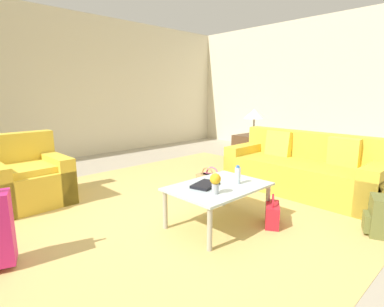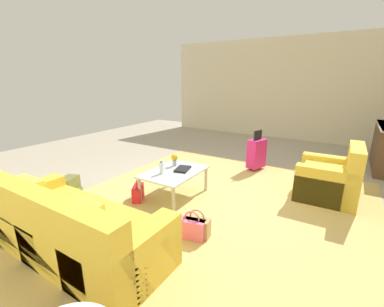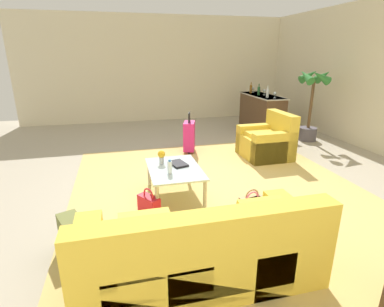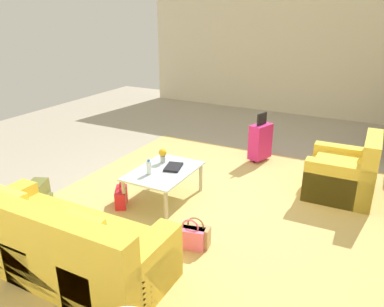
{
  "view_description": "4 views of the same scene",
  "coord_description": "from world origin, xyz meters",
  "px_view_note": "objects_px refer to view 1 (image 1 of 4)",
  "views": [
    {
      "loc": [
        -1.93,
        -2.52,
        1.42
      ],
      "look_at": [
        0.67,
        0.19,
        0.66
      ],
      "focal_mm": 28.0,
      "sensor_mm": 36.0,
      "label": 1
    },
    {
      "loc": [
        3.54,
        1.77,
        1.86
      ],
      "look_at": [
        0.29,
        -0.24,
        0.75
      ],
      "focal_mm": 24.0,
      "sensor_mm": 36.0,
      "label": 2
    },
    {
      "loc": [
        4.35,
        -1.23,
        2.0
      ],
      "look_at": [
        0.35,
        -0.23,
        0.62
      ],
      "focal_mm": 28.0,
      "sensor_mm": 36.0,
      "label": 3
    },
    {
      "loc": [
        4.3,
        1.98,
        2.46
      ],
      "look_at": [
        0.32,
        -0.11,
        0.73
      ],
      "focal_mm": 35.0,
      "sensor_mm": 36.0,
      "label": 4
    }
  ],
  "objects_px": {
    "couch": "(304,171)",
    "side_table": "(253,149)",
    "water_bottle": "(238,175)",
    "flower_vase": "(215,182)",
    "backpack_olive": "(380,217)",
    "handbag_pink": "(212,182)",
    "handbag_tan": "(207,182)",
    "coffee_table_book": "(205,185)",
    "coffee_table": "(218,190)",
    "handbag_red": "(272,214)",
    "table_lamp": "(254,114)",
    "armchair": "(26,180)"
  },
  "relations": [
    {
      "from": "couch",
      "to": "side_table",
      "type": "distance_m",
      "value": 1.89
    },
    {
      "from": "water_bottle",
      "to": "flower_vase",
      "type": "relative_size",
      "value": 1.0
    },
    {
      "from": "water_bottle",
      "to": "backpack_olive",
      "type": "xyz_separation_m",
      "value": [
        0.8,
        -1.19,
        -0.35
      ]
    },
    {
      "from": "flower_vase",
      "to": "handbag_pink",
      "type": "bearing_deg",
      "value": 43.49
    },
    {
      "from": "side_table",
      "to": "handbag_tan",
      "type": "distance_m",
      "value": 2.14
    },
    {
      "from": "coffee_table_book",
      "to": "side_table",
      "type": "height_order",
      "value": "side_table"
    },
    {
      "from": "coffee_table",
      "to": "coffee_table_book",
      "type": "height_order",
      "value": "coffee_table_book"
    },
    {
      "from": "water_bottle",
      "to": "side_table",
      "type": "distance_m",
      "value": 3.06
    },
    {
      "from": "flower_vase",
      "to": "handbag_tan",
      "type": "relative_size",
      "value": 0.57
    },
    {
      "from": "handbag_red",
      "to": "side_table",
      "type": "bearing_deg",
      "value": 38.81
    },
    {
      "from": "water_bottle",
      "to": "flower_vase",
      "type": "bearing_deg",
      "value": -173.21
    },
    {
      "from": "handbag_tan",
      "to": "handbag_pink",
      "type": "relative_size",
      "value": 1.0
    },
    {
      "from": "coffee_table_book",
      "to": "handbag_pink",
      "type": "height_order",
      "value": "coffee_table_book"
    },
    {
      "from": "water_bottle",
      "to": "handbag_tan",
      "type": "bearing_deg",
      "value": 60.24
    },
    {
      "from": "handbag_pink",
      "to": "flower_vase",
      "type": "bearing_deg",
      "value": -136.51
    },
    {
      "from": "coffee_table",
      "to": "coffee_table_book",
      "type": "bearing_deg",
      "value": 146.31
    },
    {
      "from": "coffee_table_book",
      "to": "handbag_tan",
      "type": "relative_size",
      "value": 0.86
    },
    {
      "from": "handbag_tan",
      "to": "coffee_table_book",
      "type": "bearing_deg",
      "value": -137.88
    },
    {
      "from": "coffee_table_book",
      "to": "handbag_red",
      "type": "xyz_separation_m",
      "value": [
        0.53,
        -0.5,
        -0.33
      ]
    },
    {
      "from": "side_table",
      "to": "handbag_tan",
      "type": "height_order",
      "value": "side_table"
    },
    {
      "from": "table_lamp",
      "to": "handbag_pink",
      "type": "distance_m",
      "value": 2.25
    },
    {
      "from": "flower_vase",
      "to": "handbag_red",
      "type": "bearing_deg",
      "value": -23.5
    },
    {
      "from": "armchair",
      "to": "coffee_table",
      "type": "xyz_separation_m",
      "value": [
        1.3,
        -2.17,
        0.09
      ]
    },
    {
      "from": "handbag_red",
      "to": "backpack_olive",
      "type": "bearing_deg",
      "value": -55.89
    },
    {
      "from": "coffee_table",
      "to": "table_lamp",
      "type": "xyz_separation_m",
      "value": [
        2.8,
        1.5,
        0.6
      ]
    },
    {
      "from": "couch",
      "to": "handbag_red",
      "type": "bearing_deg",
      "value": -166.83
    },
    {
      "from": "water_bottle",
      "to": "handbag_pink",
      "type": "relative_size",
      "value": 0.57
    },
    {
      "from": "water_bottle",
      "to": "side_table",
      "type": "bearing_deg",
      "value": 31.61
    },
    {
      "from": "coffee_table",
      "to": "handbag_tan",
      "type": "height_order",
      "value": "coffee_table"
    },
    {
      "from": "couch",
      "to": "handbag_tan",
      "type": "relative_size",
      "value": 6.08
    },
    {
      "from": "armchair",
      "to": "backpack_olive",
      "type": "bearing_deg",
      "value": -56.43
    },
    {
      "from": "coffee_table",
      "to": "handbag_pink",
      "type": "bearing_deg",
      "value": 45.57
    },
    {
      "from": "coffee_table",
      "to": "handbag_red",
      "type": "height_order",
      "value": "coffee_table"
    },
    {
      "from": "couch",
      "to": "coffee_table_book",
      "type": "relative_size",
      "value": 7.05
    },
    {
      "from": "handbag_red",
      "to": "handbag_tan",
      "type": "bearing_deg",
      "value": 75.0
    },
    {
      "from": "coffee_table_book",
      "to": "table_lamp",
      "type": "distance_m",
      "value": 3.29
    },
    {
      "from": "side_table",
      "to": "handbag_red",
      "type": "distance_m",
      "value": 3.07
    },
    {
      "from": "water_bottle",
      "to": "coffee_table",
      "type": "bearing_deg",
      "value": 153.43
    },
    {
      "from": "couch",
      "to": "table_lamp",
      "type": "distance_m",
      "value": 2.02
    },
    {
      "from": "coffee_table",
      "to": "water_bottle",
      "type": "distance_m",
      "value": 0.27
    },
    {
      "from": "coffee_table_book",
      "to": "handbag_red",
      "type": "height_order",
      "value": "coffee_table_book"
    },
    {
      "from": "table_lamp",
      "to": "backpack_olive",
      "type": "relative_size",
      "value": 1.34
    },
    {
      "from": "backpack_olive",
      "to": "handbag_pink",
      "type": "bearing_deg",
      "value": 94.61
    },
    {
      "from": "water_bottle",
      "to": "handbag_pink",
      "type": "xyz_separation_m",
      "value": [
        0.62,
        0.94,
        -0.41
      ]
    },
    {
      "from": "handbag_red",
      "to": "handbag_pink",
      "type": "relative_size",
      "value": 1.0
    },
    {
      "from": "armchair",
      "to": "handbag_red",
      "type": "distance_m",
      "value": 3.11
    },
    {
      "from": "handbag_red",
      "to": "backpack_olive",
      "type": "distance_m",
      "value": 1.05
    },
    {
      "from": "handbag_tan",
      "to": "flower_vase",
      "type": "bearing_deg",
      "value": -133.68
    },
    {
      "from": "table_lamp",
      "to": "handbag_pink",
      "type": "height_order",
      "value": "table_lamp"
    },
    {
      "from": "handbag_tan",
      "to": "table_lamp",
      "type": "bearing_deg",
      "value": 17.08
    }
  ]
}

